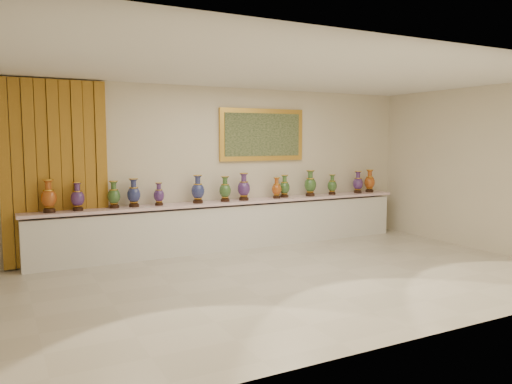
{
  "coord_description": "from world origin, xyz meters",
  "views": [
    {
      "loc": [
        -3.88,
        -6.09,
        2.04
      ],
      "look_at": [
        0.21,
        1.7,
        1.11
      ],
      "focal_mm": 35.0,
      "sensor_mm": 36.0,
      "label": 1
    }
  ],
  "objects_px": {
    "counter": "(232,225)",
    "vase_2": "(114,196)",
    "vase_1": "(78,198)",
    "vase_0": "(49,198)"
  },
  "relations": [
    {
      "from": "vase_0",
      "to": "vase_2",
      "type": "distance_m",
      "value": 1.01
    },
    {
      "from": "counter",
      "to": "vase_0",
      "type": "distance_m",
      "value": 3.24
    },
    {
      "from": "vase_2",
      "to": "vase_1",
      "type": "bearing_deg",
      "value": -176.43
    },
    {
      "from": "vase_2",
      "to": "vase_0",
      "type": "bearing_deg",
      "value": -177.08
    },
    {
      "from": "vase_1",
      "to": "vase_2",
      "type": "relative_size",
      "value": 1.02
    },
    {
      "from": "vase_1",
      "to": "vase_2",
      "type": "distance_m",
      "value": 0.58
    },
    {
      "from": "counter",
      "to": "vase_1",
      "type": "distance_m",
      "value": 2.81
    },
    {
      "from": "counter",
      "to": "vase_2",
      "type": "relative_size",
      "value": 16.06
    },
    {
      "from": "vase_0",
      "to": "counter",
      "type": "bearing_deg",
      "value": 0.77
    },
    {
      "from": "vase_1",
      "to": "vase_2",
      "type": "xyz_separation_m",
      "value": [
        0.58,
        0.04,
        -0.0
      ]
    }
  ]
}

